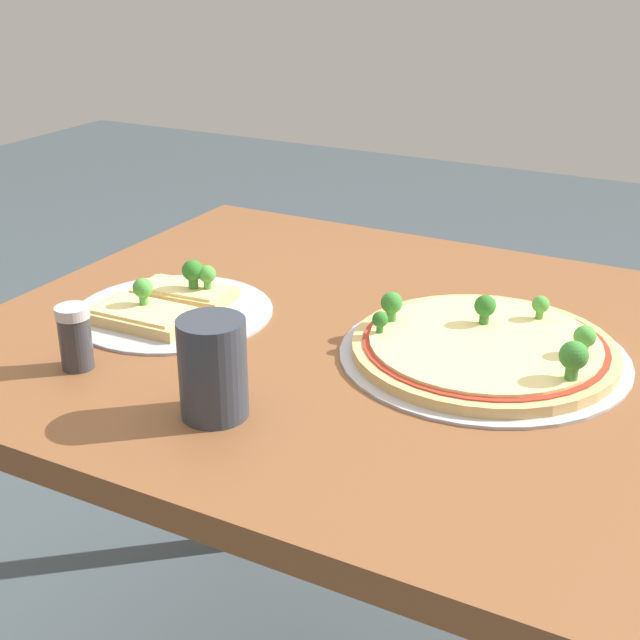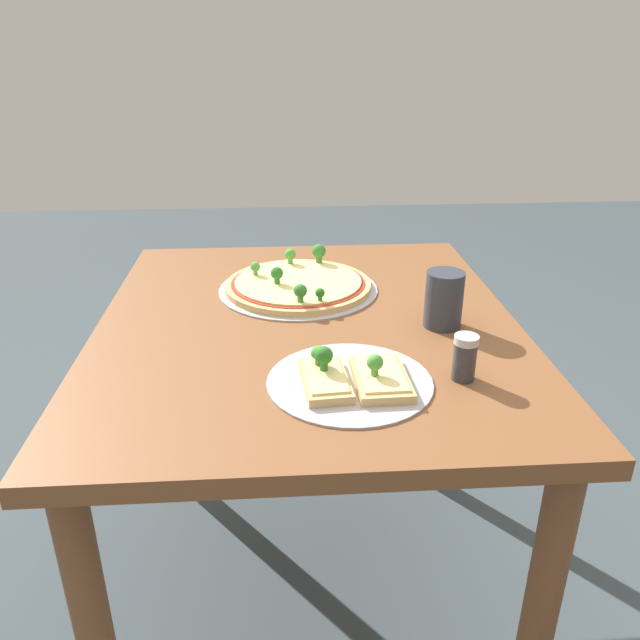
{
  "view_description": "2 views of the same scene",
  "coord_description": "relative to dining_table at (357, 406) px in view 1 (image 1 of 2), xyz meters",
  "views": [
    {
      "loc": [
        0.47,
        -0.99,
        1.26
      ],
      "look_at": [
        -0.05,
        -0.02,
        0.78
      ],
      "focal_mm": 50.0,
      "sensor_mm": 36.0,
      "label": 1
    },
    {
      "loc": [
        -1.19,
        0.06,
        1.3
      ],
      "look_at": [
        -0.05,
        -0.02,
        0.78
      ],
      "focal_mm": 35.0,
      "sensor_mm": 36.0,
      "label": 2
    }
  ],
  "objects": [
    {
      "name": "pizza_tray_slice",
      "position": [
        -0.27,
        -0.06,
        0.12
      ],
      "size": [
        0.29,
        0.29,
        0.07
      ],
      "color": "#A3A3A8",
      "rests_on": "dining_table"
    },
    {
      "name": "pizza_tray_whole",
      "position": [
        0.17,
        0.01,
        0.13
      ],
      "size": [
        0.37,
        0.37,
        0.07
      ],
      "color": "#A3A3A8",
      "rests_on": "dining_table"
    },
    {
      "name": "drinking_cup",
      "position": [
        -0.05,
        -0.27,
        0.17
      ],
      "size": [
        0.08,
        0.08,
        0.12
      ],
      "primitive_type": "cylinder",
      "color": "#2D333D",
      "rests_on": "dining_table"
    },
    {
      "name": "condiment_shaker",
      "position": [
        -0.27,
        -0.26,
        0.15
      ],
      "size": [
        0.04,
        0.04,
        0.08
      ],
      "color": "#333338",
      "rests_on": "dining_table"
    },
    {
      "name": "dining_table",
      "position": [
        0.0,
        0.0,
        0.0
      ],
      "size": [
        1.02,
        0.87,
        0.76
      ],
      "color": "brown",
      "rests_on": "ground_plane"
    }
  ]
}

